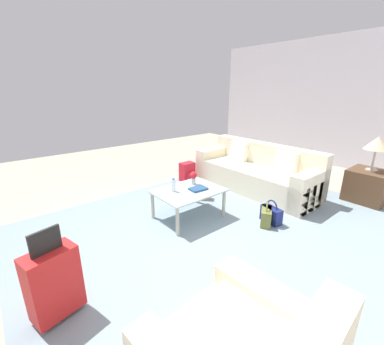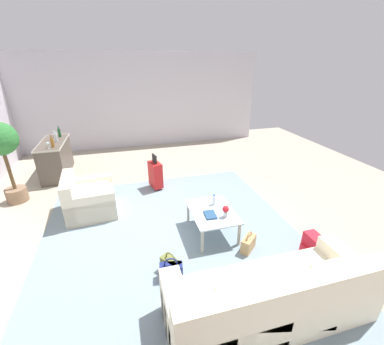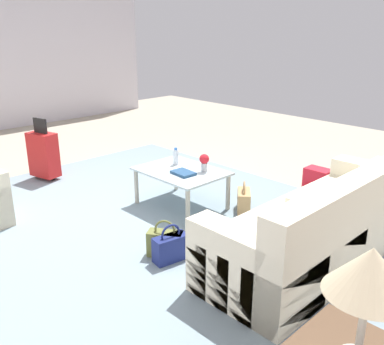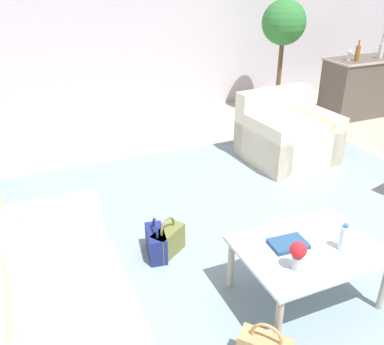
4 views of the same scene
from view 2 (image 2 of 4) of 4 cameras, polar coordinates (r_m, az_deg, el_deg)
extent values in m
plane|color=#A89E89|center=(4.94, -2.83, -11.37)|extent=(12.00, 12.00, 0.00)
cube|color=silver|center=(9.13, -10.51, 15.41)|extent=(0.12, 8.00, 3.10)
cube|color=gray|center=(4.44, -3.63, -16.05)|extent=(5.20, 4.40, 0.01)
cube|color=beige|center=(3.53, 16.55, -25.64)|extent=(0.89, 2.44, 0.45)
cube|color=beige|center=(3.20, 20.46, -27.20)|extent=(0.22, 2.44, 0.87)
cube|color=beige|center=(3.16, -3.23, -29.70)|extent=(0.89, 0.24, 0.63)
cube|color=beige|center=(4.05, 30.92, -19.06)|extent=(0.89, 0.24, 0.63)
cube|color=white|center=(2.93, 9.27, -26.03)|extent=(0.12, 0.40, 0.40)
cube|color=white|center=(3.43, 27.34, -19.83)|extent=(0.18, 0.40, 0.41)
cube|color=beige|center=(5.56, -21.47, -6.15)|extent=(1.06, 0.99, 0.44)
cube|color=beige|center=(5.51, -25.44, -4.94)|extent=(1.00, 0.27, 0.81)
cube|color=beige|center=(5.87, -21.60, -3.63)|extent=(0.27, 0.93, 0.60)
cube|color=beige|center=(5.18, -21.58, -7.48)|extent=(0.27, 0.93, 0.60)
cube|color=white|center=(5.44, -21.36, -3.70)|extent=(0.80, 0.71, 0.08)
cube|color=silver|center=(4.50, 4.52, -8.67)|extent=(0.98, 0.73, 0.02)
cylinder|color=#ADA899|center=(4.20, 2.32, -15.02)|extent=(0.05, 0.05, 0.42)
cylinder|color=#ADA899|center=(4.89, -0.87, -8.76)|extent=(0.05, 0.05, 0.42)
cylinder|color=#ADA899|center=(4.40, 10.40, -13.39)|extent=(0.05, 0.05, 0.42)
cylinder|color=#ADA899|center=(5.06, 6.13, -7.66)|extent=(0.05, 0.05, 0.42)
cylinder|color=silver|center=(4.63, 4.89, -6.14)|extent=(0.06, 0.06, 0.18)
cylinder|color=#2D6BBC|center=(4.58, 4.93, -5.03)|extent=(0.04, 0.04, 0.02)
cube|color=navy|center=(4.36, 4.07, -9.35)|extent=(0.27, 0.20, 0.03)
cylinder|color=#B2B7BC|center=(4.34, 7.43, -9.16)|extent=(0.07, 0.07, 0.10)
sphere|color=red|center=(4.29, 7.50, -8.04)|extent=(0.11, 0.11, 0.11)
cube|color=brown|center=(7.64, -27.98, 2.76)|extent=(1.49, 0.56, 0.90)
cube|color=#ADA899|center=(7.51, -28.62, 5.86)|extent=(1.53, 0.60, 0.03)
cylinder|color=silver|center=(7.02, -29.25, 4.76)|extent=(0.07, 0.07, 0.01)
cylinder|color=silver|center=(7.00, -29.32, 5.09)|extent=(0.01, 0.01, 0.08)
sphere|color=silver|center=(6.98, -29.44, 5.63)|extent=(0.08, 0.08, 0.08)
cylinder|color=silver|center=(8.00, -28.16, 7.07)|extent=(0.07, 0.07, 0.01)
cylinder|color=silver|center=(7.99, -28.22, 7.36)|extent=(0.01, 0.01, 0.08)
sphere|color=silver|center=(7.98, -28.31, 7.84)|extent=(0.08, 0.08, 0.08)
cylinder|color=brown|center=(7.03, -28.63, 5.84)|extent=(0.07, 0.07, 0.22)
cylinder|color=brown|center=(6.99, -28.87, 7.00)|extent=(0.03, 0.03, 0.08)
cylinder|color=silver|center=(7.45, -27.98, 6.88)|extent=(0.07, 0.07, 0.22)
cylinder|color=silver|center=(7.42, -28.20, 7.98)|extent=(0.03, 0.03, 0.08)
cylinder|color=#194C23|center=(7.89, -27.39, 7.82)|extent=(0.07, 0.07, 0.22)
cylinder|color=#194C23|center=(7.86, -27.60, 8.86)|extent=(0.03, 0.03, 0.08)
cube|color=red|center=(6.11, -8.13, -0.45)|extent=(0.44, 0.31, 0.60)
cube|color=black|center=(5.96, -8.35, 3.05)|extent=(0.24, 0.08, 0.20)
cylinder|color=black|center=(6.14, -7.46, -3.69)|extent=(0.03, 0.05, 0.05)
cylinder|color=black|center=(6.37, -8.43, -2.66)|extent=(0.03, 0.05, 0.05)
cube|color=olive|center=(3.95, -4.66, -20.01)|extent=(0.34, 0.30, 0.24)
torus|color=olive|center=(3.85, -4.74, -18.51)|extent=(0.17, 0.13, 0.20)
cube|color=tan|center=(4.39, 12.40, -15.21)|extent=(0.32, 0.33, 0.24)
torus|color=tan|center=(4.31, 12.57, -13.77)|extent=(0.14, 0.16, 0.20)
cube|color=navy|center=(3.87, -4.65, -21.05)|extent=(0.19, 0.34, 0.24)
torus|color=navy|center=(3.78, -4.72, -19.55)|extent=(0.05, 0.20, 0.20)
cube|color=red|center=(4.53, 25.25, -14.59)|extent=(0.30, 0.20, 0.40)
cube|color=red|center=(4.51, 23.87, -15.80)|extent=(0.21, 0.06, 0.18)
cylinder|color=#84664C|center=(6.76, -34.36, -4.09)|extent=(0.42, 0.42, 0.30)
cylinder|color=brown|center=(6.56, -35.47, 0.21)|extent=(0.07, 0.07, 0.80)
camera|label=1|loc=(6.00, -29.81, 11.68)|focal=24.00mm
camera|label=3|loc=(1.97, -88.99, -27.79)|focal=40.00mm
camera|label=4|loc=(3.79, 45.10, 7.97)|focal=40.00mm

